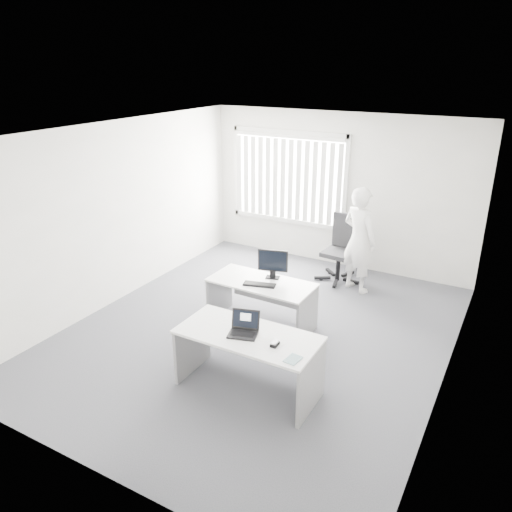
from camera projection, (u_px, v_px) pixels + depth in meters
The scene contains 18 objects.
ground at pixel (259, 333), 7.11m from camera, with size 6.00×6.00×0.00m, color #5B5C63.
wall_back at pixel (339, 191), 9.02m from camera, with size 5.00×0.02×2.80m, color silver.
wall_front at pixel (85, 347), 4.15m from camera, with size 5.00×0.02×2.80m, color silver.
wall_left at pixel (118, 214), 7.72m from camera, with size 0.02×6.00×2.80m, color silver.
wall_right at pixel (458, 278), 5.46m from camera, with size 0.02×6.00×2.80m, color silver.
ceiling at pixel (259, 132), 6.07m from camera, with size 5.00×6.00×0.02m, color silver.
window at pixel (288, 177), 9.39m from camera, with size 2.32×0.06×1.76m, color silver.
blinds at pixel (287, 180), 9.35m from camera, with size 2.20×0.10×1.50m, color silver, non-canonical shape.
desk_near at pixel (248, 350), 5.71m from camera, with size 1.63×0.76×0.74m.
desk_far at pixel (261, 294), 7.15m from camera, with size 1.52×0.74×0.68m.
office_chair at pixel (340, 260), 8.70m from camera, with size 0.72×0.72×1.16m.
person at pixel (359, 240), 8.12m from camera, with size 0.65×0.42×1.77m, color white.
laptop at pixel (243, 326), 5.55m from camera, with size 0.32×0.29×0.25m, color black, non-canonical shape.
paper_sheet at pixel (268, 344), 5.42m from camera, with size 0.32×0.23×0.00m, color white.
mouse at pixel (275, 344), 5.39m from camera, with size 0.07×0.12×0.05m, color #B3B3B5, non-canonical shape.
booklet at pixel (293, 359), 5.14m from camera, with size 0.14×0.19×0.01m, color white.
keyboard at pixel (259, 285), 6.97m from camera, with size 0.45×0.15×0.02m, color black.
monitor at pixel (273, 264), 7.13m from camera, with size 0.43×0.13×0.43m, color black, non-canonical shape.
Camera 1 is at (2.99, -5.43, 3.64)m, focal length 35.00 mm.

